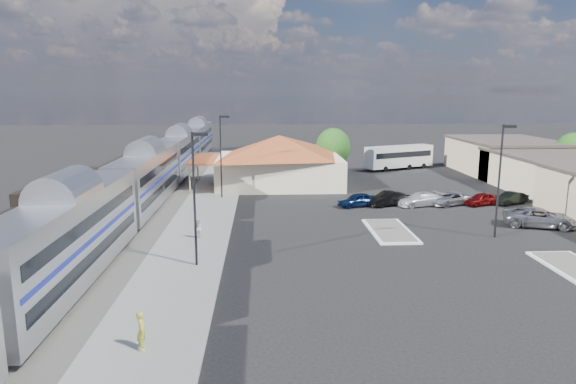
{
  "coord_description": "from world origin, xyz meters",
  "views": [
    {
      "loc": [
        -6.56,
        -38.78,
        11.58
      ],
      "look_at": [
        -4.34,
        5.37,
        2.8
      ],
      "focal_mm": 32.0,
      "sensor_mm": 36.0,
      "label": 1
    }
  ],
  "objects": [
    {
      "name": "ground",
      "position": [
        0.0,
        0.0,
        0.0
      ],
      "size": [
        280.0,
        280.0,
        0.0
      ],
      "primitive_type": "plane",
      "color": "black",
      "rests_on": "ground"
    },
    {
      "name": "railbed",
      "position": [
        -21.0,
        8.0,
        0.06
      ],
      "size": [
        16.0,
        100.0,
        0.12
      ],
      "primitive_type": "cube",
      "color": "#4C4944",
      "rests_on": "ground"
    },
    {
      "name": "platform",
      "position": [
        -12.0,
        6.0,
        0.09
      ],
      "size": [
        5.5,
        92.0,
        0.18
      ],
      "primitive_type": "cube",
      "color": "gray",
      "rests_on": "ground"
    },
    {
      "name": "passenger_train",
      "position": [
        -18.0,
        11.88,
        2.87
      ],
      "size": [
        3.0,
        104.0,
        5.55
      ],
      "color": "silver",
      "rests_on": "ground"
    },
    {
      "name": "freight_cars",
      "position": [
        -24.0,
        6.46,
        1.93
      ],
      "size": [
        2.8,
        46.0,
        4.0
      ],
      "color": "black",
      "rests_on": "ground"
    },
    {
      "name": "station_depot",
      "position": [
        -4.56,
        24.0,
        3.13
      ],
      "size": [
        18.35,
        12.24,
        6.2
      ],
      "color": "beige",
      "rests_on": "ground"
    },
    {
      "name": "traffic_island_south",
      "position": [
        4.0,
        2.0,
        0.1
      ],
      "size": [
        3.3,
        7.5,
        0.21
      ],
      "color": "silver",
      "rests_on": "ground"
    },
    {
      "name": "lamp_plat_s",
      "position": [
        -10.9,
        -6.0,
        5.34
      ],
      "size": [
        1.08,
        0.25,
        9.0
      ],
      "color": "black",
      "rests_on": "ground"
    },
    {
      "name": "lamp_plat_n",
      "position": [
        -10.9,
        16.0,
        5.34
      ],
      "size": [
        1.08,
        0.25,
        9.0
      ],
      "color": "black",
      "rests_on": "ground"
    },
    {
      "name": "lamp_lot",
      "position": [
        12.1,
        0.0,
        5.34
      ],
      "size": [
        1.08,
        0.25,
        9.0
      ],
      "color": "black",
      "rests_on": "ground"
    },
    {
      "name": "tree_east_c",
      "position": [
        34.0,
        26.0,
        3.76
      ],
      "size": [
        4.41,
        4.41,
        6.21
      ],
      "color": "#382314",
      "rests_on": "ground"
    },
    {
      "name": "tree_depot",
      "position": [
        3.0,
        30.0,
        4.02
      ],
      "size": [
        4.71,
        4.71,
        6.63
      ],
      "color": "#382314",
      "rests_on": "ground"
    },
    {
      "name": "suv",
      "position": [
        17.27,
        2.91,
        0.82
      ],
      "size": [
        6.48,
        4.55,
        1.64
      ],
      "primitive_type": "imported",
      "rotation": [
        0.0,
        0.0,
        1.23
      ],
      "color": "#919298",
      "rests_on": "ground"
    },
    {
      "name": "coach_bus",
      "position": [
        13.73,
        36.0,
        2.02
      ],
      "size": [
        10.95,
        6.55,
        3.5
      ],
      "rotation": [
        0.0,
        0.0,
        1.98
      ],
      "color": "white",
      "rests_on": "ground"
    },
    {
      "name": "person_a",
      "position": [
        -12.02,
        -17.29,
        1.07
      ],
      "size": [
        0.54,
        0.72,
        1.79
      ],
      "primitive_type": "imported",
      "rotation": [
        0.0,
        0.0,
        1.76
      ],
      "color": "#CECD40",
      "rests_on": "platform"
    },
    {
      "name": "person_b",
      "position": [
        -11.7,
        0.28,
        0.96
      ],
      "size": [
        0.64,
        0.8,
        1.57
      ],
      "primitive_type": "imported",
      "rotation": [
        0.0,
        0.0,
        -1.63
      ],
      "color": "white",
      "rests_on": "platform"
    },
    {
      "name": "parked_car_a",
      "position": [
        3.0,
        11.47,
        0.7
      ],
      "size": [
        4.43,
        2.79,
        1.41
      ],
      "primitive_type": "imported",
      "rotation": [
        0.0,
        0.0,
        -1.27
      ],
      "color": "#0C1C40",
      "rests_on": "ground"
    },
    {
      "name": "parked_car_b",
      "position": [
        6.2,
        11.77,
        0.74
      ],
      "size": [
        4.77,
        3.24,
        1.49
      ],
      "primitive_type": "imported",
      "rotation": [
        0.0,
        0.0,
        -1.16
      ],
      "color": "black",
      "rests_on": "ground"
    },
    {
      "name": "parked_car_c",
      "position": [
        9.4,
        11.47,
        0.69
      ],
      "size": [
        5.09,
        3.18,
        1.38
      ],
      "primitive_type": "imported",
      "rotation": [
        0.0,
        0.0,
        -1.29
      ],
      "color": "white",
      "rests_on": "ground"
    },
    {
      "name": "parked_car_d",
      "position": [
        12.6,
        11.77,
        0.66
      ],
      "size": [
        5.22,
        3.91,
        1.32
      ],
      "primitive_type": "imported",
      "rotation": [
        0.0,
        0.0,
        -1.16
      ],
      "color": "gray",
      "rests_on": "ground"
    },
    {
      "name": "parked_car_e",
      "position": [
        15.8,
        11.47,
        0.65
      ],
      "size": [
        4.09,
        2.73,
        1.29
      ],
      "primitive_type": "imported",
      "rotation": [
        0.0,
        0.0,
        -1.22
      ],
      "color": "maroon",
      "rests_on": "ground"
    },
    {
      "name": "parked_car_f",
      "position": [
        19.0,
        11.77,
        0.65
      ],
      "size": [
        4.15,
        2.82,
        1.3
      ],
      "primitive_type": "imported",
      "rotation": [
        0.0,
        0.0,
        -1.16
      ],
      "color": "black",
      "rests_on": "ground"
    }
  ]
}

